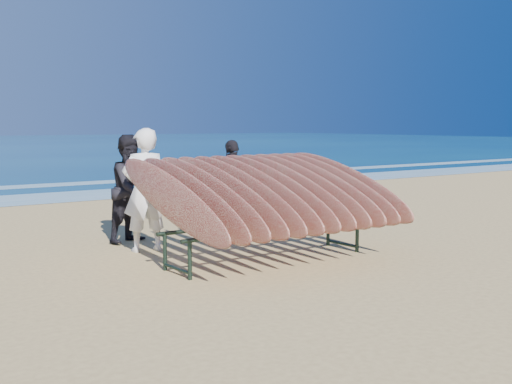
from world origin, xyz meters
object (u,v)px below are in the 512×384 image
surfboard_rack (268,192)px  person_white (145,190)px  person_dark_b (233,182)px  person_dark_a (132,189)px

surfboard_rack → person_white: 1.99m
person_white → person_dark_b: size_ratio=1.15×
person_dark_a → person_white: bearing=-124.9°
person_dark_a → person_dark_b: (2.43, 0.66, -0.07)m
person_dark_a → person_dark_b: person_dark_a is taller
surfboard_rack → person_dark_b: size_ratio=1.96×
surfboard_rack → person_dark_b: (1.47, 3.14, -0.17)m
person_white → person_dark_a: size_ratio=1.06×
surfboard_rack → person_dark_b: 3.47m
person_white → person_dark_b: person_white is taller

